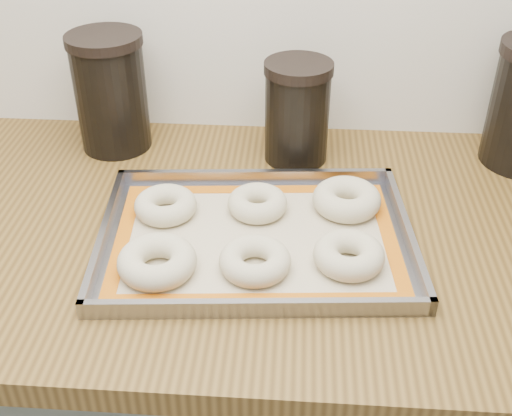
# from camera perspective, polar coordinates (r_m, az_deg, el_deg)

# --- Properties ---
(countertop) EXTENTS (3.06, 0.68, 0.04)m
(countertop) POSITION_cam_1_polar(r_m,az_deg,el_deg) (1.01, 6.05, -2.41)
(countertop) COLOR brown
(countertop) RESTS_ON cabinet
(baking_tray) EXTENTS (0.49, 0.37, 0.03)m
(baking_tray) POSITION_cam_1_polar(r_m,az_deg,el_deg) (0.96, 0.00, -2.62)
(baking_tray) COLOR gray
(baking_tray) RESTS_ON countertop
(baking_mat) EXTENTS (0.44, 0.32, 0.00)m
(baking_mat) POSITION_cam_1_polar(r_m,az_deg,el_deg) (0.96, -0.00, -2.72)
(baking_mat) COLOR #C6B793
(baking_mat) RESTS_ON baking_tray
(bagel_front_left) EXTENTS (0.13, 0.13, 0.04)m
(bagel_front_left) POSITION_cam_1_polar(r_m,az_deg,el_deg) (0.90, -8.79, -4.71)
(bagel_front_left) COLOR beige
(bagel_front_left) RESTS_ON baking_mat
(bagel_front_mid) EXTENTS (0.11, 0.11, 0.03)m
(bagel_front_mid) POSITION_cam_1_polar(r_m,az_deg,el_deg) (0.89, -0.10, -4.71)
(bagel_front_mid) COLOR beige
(bagel_front_mid) RESTS_ON baking_mat
(bagel_front_right) EXTENTS (0.13, 0.13, 0.04)m
(bagel_front_right) POSITION_cam_1_polar(r_m,az_deg,el_deg) (0.91, 8.26, -4.16)
(bagel_front_right) COLOR beige
(bagel_front_right) RESTS_ON baking_mat
(bagel_back_left) EXTENTS (0.10, 0.10, 0.03)m
(bagel_back_left) POSITION_cam_1_polar(r_m,az_deg,el_deg) (1.01, -8.05, 0.25)
(bagel_back_left) COLOR beige
(bagel_back_left) RESTS_ON baking_mat
(bagel_back_mid) EXTENTS (0.12, 0.12, 0.03)m
(bagel_back_mid) POSITION_cam_1_polar(r_m,az_deg,el_deg) (1.01, 0.13, 0.44)
(bagel_back_mid) COLOR beige
(bagel_back_mid) RESTS_ON baking_mat
(bagel_back_right) EXTENTS (0.12, 0.12, 0.04)m
(bagel_back_right) POSITION_cam_1_polar(r_m,az_deg,el_deg) (1.02, 8.06, 0.78)
(bagel_back_right) COLOR beige
(bagel_back_right) RESTS_ON baking_mat
(canister_left) EXTENTS (0.13, 0.13, 0.21)m
(canister_left) POSITION_cam_1_polar(r_m,az_deg,el_deg) (1.19, -12.78, 10.02)
(canister_left) COLOR black
(canister_left) RESTS_ON countertop
(canister_mid) EXTENTS (0.12, 0.12, 0.18)m
(canister_mid) POSITION_cam_1_polar(r_m,az_deg,el_deg) (1.13, 3.67, 8.54)
(canister_mid) COLOR black
(canister_mid) RESTS_ON countertop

